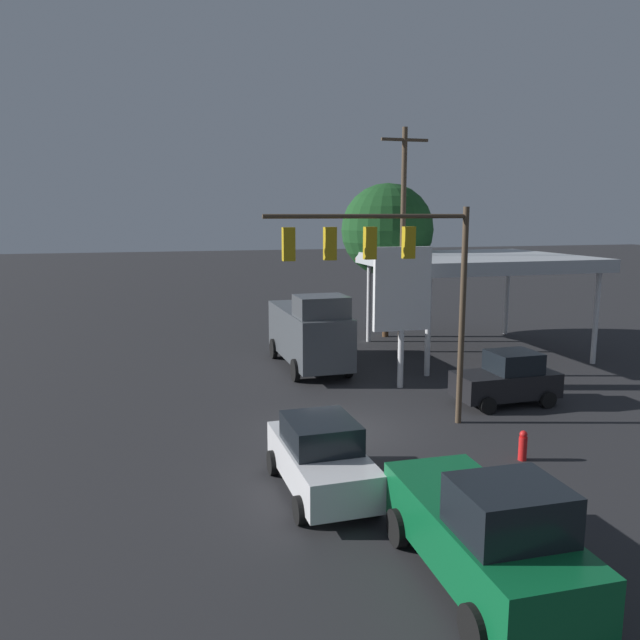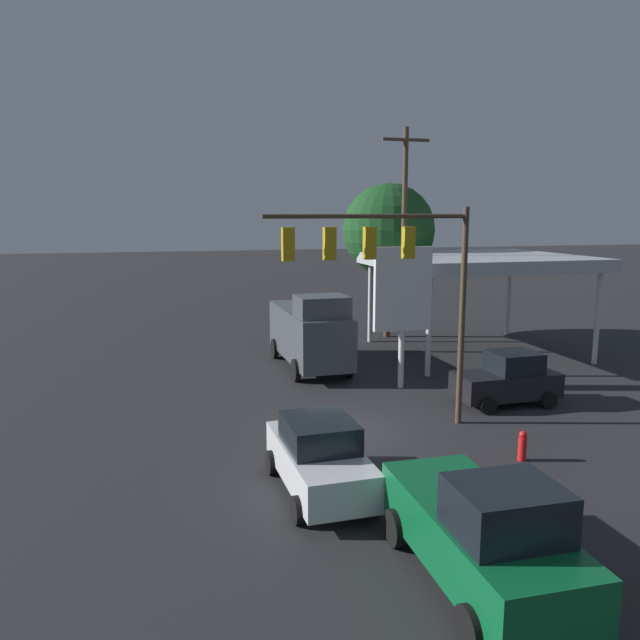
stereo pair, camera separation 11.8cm
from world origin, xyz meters
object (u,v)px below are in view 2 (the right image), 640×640
at_px(traffic_signal_assembly, 388,263).
at_px(price_sign, 403,293).
at_px(street_tree, 389,230).
at_px(delivery_truck, 310,332).
at_px(sedan_waiting, 319,457).
at_px(hatchback_crossing, 508,379).
at_px(utility_pole, 404,237).
at_px(fire_hydrant, 522,446).
at_px(pickup_parked, 483,534).

distance_m(traffic_signal_assembly, price_sign, 5.38).
bearing_deg(street_tree, delivery_truck, 45.04).
relative_size(sedan_waiting, hatchback_crossing, 1.16).
relative_size(price_sign, hatchback_crossing, 1.49).
bearing_deg(utility_pole, street_tree, -100.20).
xyz_separation_m(delivery_truck, fire_hydrant, (-3.26, 12.04, -1.26)).
relative_size(price_sign, fire_hydrant, 6.48).
bearing_deg(sedan_waiting, utility_pole, 149.14).
distance_m(traffic_signal_assembly, hatchback_crossing, 7.13).
height_order(street_tree, fire_hydrant, street_tree).
distance_m(pickup_parked, fire_hydrant, 6.80).
relative_size(hatchback_crossing, fire_hydrant, 4.36).
distance_m(price_sign, hatchback_crossing, 5.19).
relative_size(delivery_truck, fire_hydrant, 7.77).
xyz_separation_m(utility_pole, sedan_waiting, (8.20, 14.63, -4.89)).
relative_size(price_sign, delivery_truck, 0.83).
relative_size(sedan_waiting, pickup_parked, 0.85).
xyz_separation_m(price_sign, hatchback_crossing, (-2.95, 3.13, -2.92)).
xyz_separation_m(traffic_signal_assembly, fire_hydrant, (-2.87, 3.45, -5.00)).
height_order(utility_pole, street_tree, utility_pole).
relative_size(sedan_waiting, delivery_truck, 0.65).
xyz_separation_m(sedan_waiting, pickup_parked, (-1.89, 4.77, 0.16)).
bearing_deg(delivery_truck, sedan_waiting, -13.92).
bearing_deg(hatchback_crossing, pickup_parked, 55.34).
height_order(price_sign, sedan_waiting, price_sign).
height_order(pickup_parked, fire_hydrant, pickup_parked).
height_order(traffic_signal_assembly, street_tree, street_tree).
height_order(traffic_signal_assembly, delivery_truck, traffic_signal_assembly).
height_order(price_sign, fire_hydrant, price_sign).
height_order(sedan_waiting, delivery_truck, delivery_truck).
distance_m(sedan_waiting, fire_hydrant, 6.18).
relative_size(traffic_signal_assembly, pickup_parked, 1.38).
bearing_deg(pickup_parked, sedan_waiting, -157.57).
distance_m(utility_pole, price_sign, 6.93).
bearing_deg(utility_pole, price_sign, 67.55).
relative_size(hatchback_crossing, street_tree, 0.44).
bearing_deg(pickup_parked, traffic_signal_assembly, 171.84).
bearing_deg(fire_hydrant, sedan_waiting, 4.64).
bearing_deg(utility_pole, hatchback_crossing, 92.56).
bearing_deg(delivery_truck, hatchback_crossing, 37.67).
xyz_separation_m(utility_pole, fire_hydrant, (2.06, 14.14, -5.40)).
height_order(utility_pole, hatchback_crossing, utility_pole).
bearing_deg(utility_pole, traffic_signal_assembly, 65.22).
distance_m(sedan_waiting, delivery_truck, 12.89).
xyz_separation_m(price_sign, fire_hydrant, (-0.48, 8.00, -3.43)).
height_order(traffic_signal_assembly, hatchback_crossing, traffic_signal_assembly).
bearing_deg(traffic_signal_assembly, sedan_waiting, 50.39).
distance_m(sedan_waiting, pickup_parked, 5.14).
height_order(traffic_signal_assembly, fire_hydrant, traffic_signal_assembly).
bearing_deg(utility_pole, pickup_parked, 72.00).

